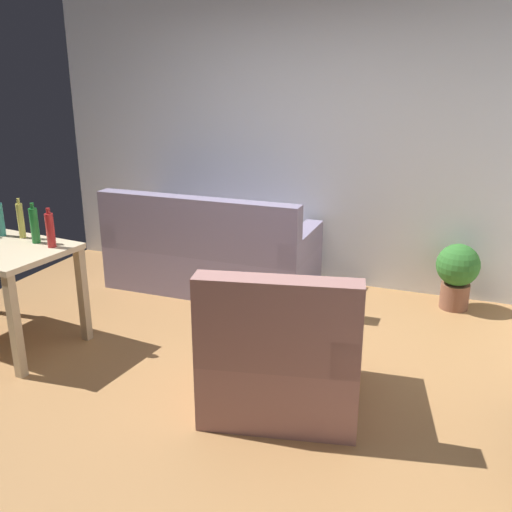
{
  "coord_description": "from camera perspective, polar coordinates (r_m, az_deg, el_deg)",
  "views": [
    {
      "loc": [
        1.4,
        -2.9,
        1.95
      ],
      "look_at": [
        0.1,
        0.5,
        0.75
      ],
      "focal_mm": 39.63,
      "sensor_mm": 36.0,
      "label": 1
    }
  ],
  "objects": [
    {
      "name": "ground_plane",
      "position": [
        3.77,
        -4.25,
        -13.14
      ],
      "size": [
        5.2,
        4.4,
        0.02
      ],
      "primitive_type": "cube",
      "color": "#9E7042"
    },
    {
      "name": "wall_rear",
      "position": [
        5.32,
        5.65,
        11.7
      ],
      "size": [
        5.2,
        0.1,
        2.7
      ],
      "primitive_type": "cube",
      "color": "silver",
      "rests_on": "ground_plane"
    },
    {
      "name": "couch",
      "position": [
        5.25,
        -4.61,
        -0.06
      ],
      "size": [
        1.87,
        0.84,
        0.92
      ],
      "rotation": [
        0.0,
        0.0,
        3.14
      ],
      "color": "gray",
      "rests_on": "ground_plane"
    },
    {
      "name": "potted_plant",
      "position": [
        5.07,
        19.65,
        -1.5
      ],
      "size": [
        0.36,
        0.36,
        0.57
      ],
      "color": "brown",
      "rests_on": "ground_plane"
    },
    {
      "name": "armchair",
      "position": [
        3.44,
        2.66,
        -10.06
      ],
      "size": [
        1.05,
        1.01,
        0.92
      ],
      "rotation": [
        0.0,
        0.0,
        3.35
      ],
      "color": "#996B66",
      "rests_on": "ground_plane"
    },
    {
      "name": "bottle_tall",
      "position": [
        4.65,
        -24.39,
        3.41
      ],
      "size": [
        0.05,
        0.05,
        0.29
      ],
      "color": "teal",
      "rests_on": "desk"
    },
    {
      "name": "bottle_squat",
      "position": [
        4.53,
        -22.65,
        3.35
      ],
      "size": [
        0.05,
        0.05,
        0.3
      ],
      "color": "#BCB24C",
      "rests_on": "desk"
    },
    {
      "name": "bottle_green",
      "position": [
        4.36,
        -21.46,
        2.92
      ],
      "size": [
        0.06,
        0.06,
        0.29
      ],
      "color": "#1E722D",
      "rests_on": "desk"
    },
    {
      "name": "bottle_red",
      "position": [
        4.21,
        -20.05,
        2.5
      ],
      "size": [
        0.06,
        0.06,
        0.28
      ],
      "color": "#AD2323",
      "rests_on": "desk"
    }
  ]
}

